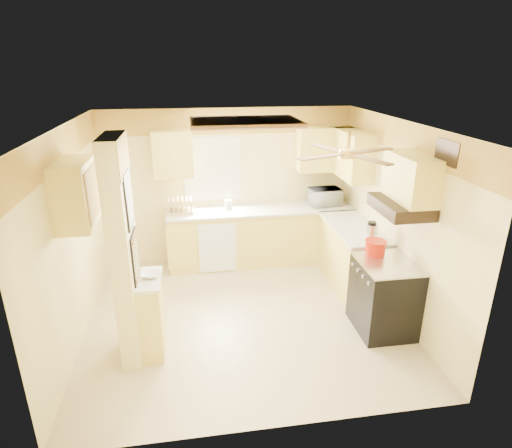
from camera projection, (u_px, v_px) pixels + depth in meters
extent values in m
plane|color=#CCB88D|center=(244.00, 315.00, 5.69)|extent=(4.00, 4.00, 0.00)
plane|color=white|center=(242.00, 125.00, 4.80)|extent=(4.00, 4.00, 0.00)
plane|color=beige|center=(228.00, 186.00, 7.00)|extent=(4.00, 0.00, 4.00)
plane|color=beige|center=(273.00, 312.00, 3.49)|extent=(4.00, 0.00, 4.00)
plane|color=beige|center=(72.00, 238.00, 4.96)|extent=(0.00, 3.80, 3.80)
plane|color=beige|center=(396.00, 219.00, 5.54)|extent=(0.00, 3.80, 3.80)
cube|color=#F9C749|center=(227.00, 121.00, 6.61)|extent=(4.00, 0.02, 0.40)
cube|color=beige|center=(124.00, 254.00, 4.54)|extent=(0.20, 0.70, 2.50)
cube|color=#E2D35F|center=(152.00, 316.00, 4.86)|extent=(0.25, 0.55, 0.90)
cube|color=silver|center=(148.00, 280.00, 4.69)|extent=(0.28, 0.58, 0.04)
cube|color=#E2D35F|center=(261.00, 236.00, 7.08)|extent=(3.00, 0.60, 0.90)
cube|color=#E2D35F|center=(352.00, 257.00, 6.33)|extent=(0.60, 1.40, 0.90)
cube|color=silver|center=(262.00, 210.00, 6.91)|extent=(3.04, 0.64, 0.04)
cube|color=silver|center=(354.00, 228.00, 6.16)|extent=(0.64, 1.44, 0.04)
cube|color=white|center=(217.00, 248.00, 6.69)|extent=(0.58, 0.02, 0.80)
cube|color=white|center=(213.00, 169.00, 6.84)|extent=(0.92, 0.02, 1.02)
cube|color=white|center=(212.00, 169.00, 6.85)|extent=(0.80, 0.02, 0.90)
cube|color=#E2D35F|center=(173.00, 154.00, 6.50)|extent=(0.60, 0.35, 0.70)
cube|color=#E2D35F|center=(325.00, 149.00, 6.85)|extent=(0.90, 0.35, 0.70)
cube|color=#E2D35F|center=(352.00, 154.00, 6.45)|extent=(0.35, 1.00, 0.70)
cube|color=#E2D35F|center=(75.00, 194.00, 4.54)|extent=(0.35, 0.75, 0.70)
cube|color=#E2D35F|center=(411.00, 178.00, 4.76)|extent=(0.35, 0.76, 0.52)
cube|color=black|center=(384.00, 297.00, 5.27)|extent=(0.65, 0.76, 0.90)
cube|color=silver|center=(388.00, 263.00, 5.11)|extent=(0.66, 0.77, 0.02)
cylinder|color=silver|center=(369.00, 283.00, 4.86)|extent=(0.03, 0.05, 0.05)
cylinder|color=silver|center=(363.00, 276.00, 5.02)|extent=(0.03, 0.05, 0.05)
cylinder|color=silver|center=(358.00, 270.00, 5.17)|extent=(0.03, 0.05, 0.05)
cylinder|color=silver|center=(353.00, 264.00, 5.33)|extent=(0.03, 0.05, 0.05)
cube|color=black|center=(401.00, 206.00, 4.86)|extent=(0.50, 0.76, 0.14)
cube|color=black|center=(129.00, 199.00, 4.35)|extent=(0.02, 0.42, 0.57)
cube|color=white|center=(129.00, 199.00, 4.35)|extent=(0.01, 0.37, 0.52)
cube|color=black|center=(135.00, 257.00, 4.58)|extent=(0.02, 0.42, 0.57)
cube|color=yellow|center=(136.00, 257.00, 4.58)|extent=(0.01, 0.37, 0.52)
cube|color=brown|center=(245.00, 122.00, 5.29)|extent=(1.35, 0.95, 0.06)
cube|color=white|center=(245.00, 124.00, 5.30)|extent=(1.15, 0.75, 0.02)
cylinder|color=gold|center=(349.00, 140.00, 4.33)|extent=(0.04, 0.04, 0.16)
cylinder|color=gold|center=(348.00, 154.00, 4.38)|extent=(0.18, 0.18, 0.08)
cube|color=brown|center=(371.00, 151.00, 4.53)|extent=(0.55, 0.28, 0.01)
cube|color=brown|center=(328.00, 148.00, 4.64)|extent=(0.28, 0.55, 0.01)
cube|color=brown|center=(322.00, 157.00, 4.24)|extent=(0.55, 0.28, 0.01)
cube|color=brown|center=(369.00, 159.00, 4.12)|extent=(0.28, 0.55, 0.01)
cube|color=black|center=(447.00, 153.00, 4.33)|extent=(0.02, 0.40, 0.25)
imported|color=white|center=(325.00, 197.00, 7.03)|extent=(0.54, 0.39, 0.28)
imported|color=white|center=(151.00, 275.00, 4.71)|extent=(0.21, 0.21, 0.05)
cylinder|color=#A61604|center=(375.00, 248.00, 5.32)|extent=(0.25, 0.25, 0.16)
cylinder|color=#A61604|center=(376.00, 241.00, 5.28)|extent=(0.26, 0.26, 0.02)
cylinder|color=silver|center=(371.00, 232.00, 5.66)|extent=(0.16, 0.16, 0.22)
cylinder|color=black|center=(372.00, 223.00, 5.62)|extent=(0.11, 0.11, 0.03)
cube|color=tan|center=(181.00, 211.00, 6.70)|extent=(0.41, 0.31, 0.04)
cube|color=tan|center=(169.00, 206.00, 6.65)|extent=(0.02, 0.27, 0.23)
cube|color=tan|center=(174.00, 206.00, 6.66)|extent=(0.02, 0.27, 0.23)
cube|color=tan|center=(178.00, 206.00, 6.67)|extent=(0.02, 0.27, 0.23)
cube|color=tan|center=(183.00, 206.00, 6.68)|extent=(0.02, 0.27, 0.23)
cube|color=tan|center=(187.00, 206.00, 6.69)|extent=(0.02, 0.27, 0.23)
cube|color=tan|center=(191.00, 205.00, 6.70)|extent=(0.02, 0.27, 0.23)
cylinder|color=white|center=(174.00, 206.00, 6.66)|extent=(0.02, 0.23, 0.23)
cylinder|color=white|center=(183.00, 206.00, 6.68)|extent=(0.02, 0.23, 0.23)
cylinder|color=white|center=(228.00, 205.00, 6.85)|extent=(0.12, 0.12, 0.15)
cylinder|color=tan|center=(230.00, 202.00, 6.84)|extent=(0.01, 0.01, 0.23)
cylinder|color=tan|center=(228.00, 202.00, 6.86)|extent=(0.01, 0.01, 0.23)
cylinder|color=tan|center=(227.00, 202.00, 6.84)|extent=(0.01, 0.01, 0.23)
cylinder|color=tan|center=(229.00, 202.00, 6.82)|extent=(0.01, 0.01, 0.23)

